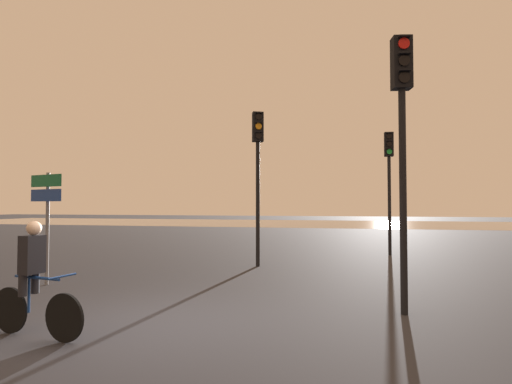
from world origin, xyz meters
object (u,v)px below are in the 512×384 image
Objects in this scene: traffic_light_center at (258,159)px; direction_sign_post at (47,207)px; traffic_light_far_right at (389,170)px; cyclist at (34,278)px; traffic_light_near_right at (402,121)px.

direction_sign_post is (-4.20, -3.79, -1.44)m from traffic_light_center.
traffic_light_center is (-4.19, -3.71, 0.07)m from traffic_light_far_right.
traffic_light_far_right is 0.98× the size of traffic_light_center.
traffic_light_center reaches higher than direction_sign_post.
traffic_light_far_right is 5.59m from traffic_light_center.
cyclist is at bearing 59.96° from traffic_light_far_right.
traffic_light_center reaches higher than cyclist.
direction_sign_post is 1.54× the size of cyclist.
cyclist is (-5.25, -2.33, -2.46)m from traffic_light_near_right.
traffic_light_far_right is 8.35m from traffic_light_near_right.
traffic_light_near_right is at bearing 84.45° from traffic_light_far_right.
traffic_light_near_right reaches higher than traffic_light_far_right.
traffic_light_near_right reaches higher than direction_sign_post.
cyclist is at bearing 13.50° from traffic_light_near_right.
cyclist is (2.48, -3.16, -0.97)m from direction_sign_post.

